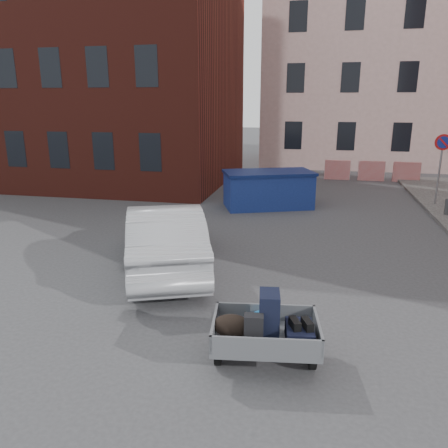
# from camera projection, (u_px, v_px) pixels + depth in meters

# --- Properties ---
(ground) EXTENTS (120.00, 120.00, 0.00)m
(ground) POSITION_uv_depth(u_px,v_px,m) (240.00, 296.00, 9.16)
(ground) COLOR #38383A
(ground) RESTS_ON ground
(building_brick) EXTENTS (12.00, 10.00, 14.00)m
(building_brick) POSITION_uv_depth(u_px,v_px,m) (106.00, 36.00, 21.29)
(building_brick) COLOR #591E16
(building_brick) RESTS_ON ground
(building_pink) EXTENTS (16.00, 8.00, 14.00)m
(building_pink) POSITION_uv_depth(u_px,v_px,m) (399.00, 49.00, 26.77)
(building_pink) COLOR #B9958E
(building_pink) RESTS_ON ground
(far_building) EXTENTS (6.00, 6.00, 8.00)m
(far_building) POSITION_uv_depth(u_px,v_px,m) (29.00, 100.00, 32.78)
(far_building) COLOR maroon
(far_building) RESTS_ON ground
(no_parking_sign) EXTENTS (0.60, 0.09, 2.65)m
(no_parking_sign) POSITION_uv_depth(u_px,v_px,m) (442.00, 155.00, 16.34)
(no_parking_sign) COLOR gray
(no_parking_sign) RESTS_ON sidewalk
(barriers) EXTENTS (4.70, 0.18, 1.00)m
(barriers) POSITION_uv_depth(u_px,v_px,m) (371.00, 171.00, 22.31)
(barriers) COLOR red
(barriers) RESTS_ON ground
(trailer) EXTENTS (1.73, 1.89, 1.20)m
(trailer) POSITION_uv_depth(u_px,v_px,m) (265.00, 330.00, 6.61)
(trailer) COLOR black
(trailer) RESTS_ON ground
(dumpster) EXTENTS (3.71, 2.80, 1.39)m
(dumpster) POSITION_uv_depth(u_px,v_px,m) (268.00, 189.00, 16.66)
(dumpster) COLOR navy
(dumpster) RESTS_ON ground
(silver_car) EXTENTS (3.38, 5.14, 1.60)m
(silver_car) POSITION_uv_depth(u_px,v_px,m) (165.00, 237.00, 10.50)
(silver_car) COLOR #9D9FA4
(silver_car) RESTS_ON ground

